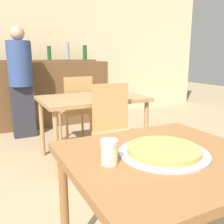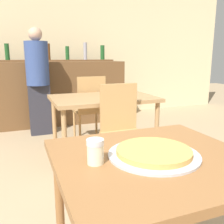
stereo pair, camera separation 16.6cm
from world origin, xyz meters
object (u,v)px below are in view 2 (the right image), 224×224
chair_far_side_front (122,126)px  cheese_shaker (95,151)px  pizza_tray (154,153)px  chair_far_side_back (90,105)px  person_standing (38,78)px

chair_far_side_front → cheese_shaker: (-0.63, -1.14, 0.25)m
pizza_tray → cheese_shaker: (-0.28, 0.02, 0.04)m
cheese_shaker → pizza_tray: bearing=-4.7°
chair_far_side_back → cheese_shaker: 2.37m
chair_far_side_front → person_standing: bearing=108.7°
chair_far_side_front → pizza_tray: size_ratio=2.16×
chair_far_side_front → cheese_shaker: 1.33m
chair_far_side_back → cheese_shaker: (-0.63, -2.27, 0.25)m
pizza_tray → cheese_shaker: 0.29m
chair_far_side_front → chair_far_side_back: bearing=90.0°
chair_far_side_front → pizza_tray: bearing=-106.5°
cheese_shaker → person_standing: 2.95m
cheese_shaker → chair_far_side_back: bearing=74.5°
person_standing → chair_far_side_back: bearing=-47.9°
chair_far_side_back → chair_far_side_front: bearing=90.0°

